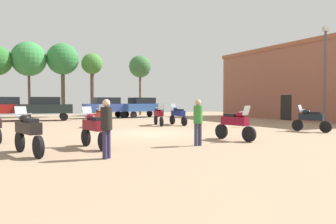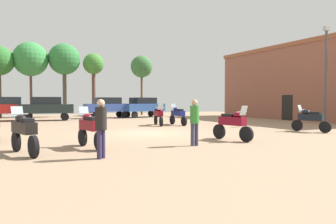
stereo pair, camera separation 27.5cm
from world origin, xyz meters
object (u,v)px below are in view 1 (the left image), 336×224
motorcycle_8 (235,123)px  tree_4 (63,60)px  motorcycle_7 (311,119)px  car_2 (106,106)px  lamp_post (325,70)px  car_1 (142,106)px  motorcycle_1 (178,115)px  car_3 (45,107)px  motorcycle_2 (159,115)px  person_3 (198,119)px  motorcycle_5 (28,131)px  car_4 (3,107)px  tree_5 (140,67)px  motorcycle_3 (94,128)px  person_1 (106,124)px  tree_7 (92,66)px  brick_building (306,83)px  motorcycle_4 (100,116)px  tree_6 (29,59)px

motorcycle_8 → tree_4: bearing=-94.0°
motorcycle_7 → car_2: bearing=91.5°
lamp_post → car_1: bearing=117.0°
motorcycle_1 → car_3: bearing=128.9°
motorcycle_1 → motorcycle_2: size_ratio=1.03×
motorcycle_1 → person_3: bearing=-115.7°
motorcycle_1 → motorcycle_2: bearing=171.7°
tree_4 → motorcycle_5: bearing=-101.2°
car_4 → tree_4: 8.83m
car_1 → motorcycle_2: bearing=151.9°
motorcycle_5 → car_4: bearing=76.9°
motorcycle_7 → tree_5: bearing=74.6°
car_3 → motorcycle_1: bearing=-134.3°
car_4 → lamp_post: bearing=-129.8°
motorcycle_2 → tree_5: tree_5 is taller
motorcycle_1 → motorcycle_7: bearing=-61.8°
car_2 → person_3: 20.13m
motorcycle_3 → lamp_post: size_ratio=0.31×
motorcycle_7 → car_1: car_1 is taller
car_1 → lamp_post: lamp_post is taller
motorcycle_3 → motorcycle_7: bearing=-7.8°
motorcycle_1 → person_1: (-8.02, -10.24, 0.29)m
motorcycle_7 → tree_4: 25.12m
motorcycle_1 → tree_7: bearing=98.1°
motorcycle_5 → tree_7: bearing=56.1°
motorcycle_2 → motorcycle_3: (-6.44, -8.18, -0.01)m
tree_7 → brick_building: bearing=-39.9°
car_1 → motorcycle_7: bearing=176.2°
motorcycle_4 → person_1: size_ratio=1.20×
person_1 → motorcycle_7: bearing=-25.0°
motorcycle_8 → tree_7: tree_7 is taller
motorcycle_4 → car_3: 8.76m
motorcycle_3 → car_4: car_4 is taller
car_4 → tree_7: (8.45, 4.39, 4.26)m
person_3 → tree_7: tree_7 is taller
tree_4 → tree_7: (2.92, -0.56, -0.52)m
motorcycle_2 → tree_6: 17.68m
car_3 → tree_7: (5.30, 5.50, 4.26)m
motorcycle_4 → motorcycle_8: size_ratio=0.99×
motorcycle_3 → tree_4: tree_4 is taller
motorcycle_1 → motorcycle_3: motorcycle_3 is taller
brick_building → car_3: 23.30m
brick_building → motorcycle_7: 13.18m
car_1 → motorcycle_1: bearing=159.4°
motorcycle_5 → tree_4: 24.69m
car_2 → person_1: (-6.06, -21.05, -0.15)m
motorcycle_4 → lamp_post: bearing=164.0°
motorcycle_3 → tree_7: tree_7 is taller
motorcycle_3 → car_3: size_ratio=0.47×
car_1 → tree_7: size_ratio=0.68×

